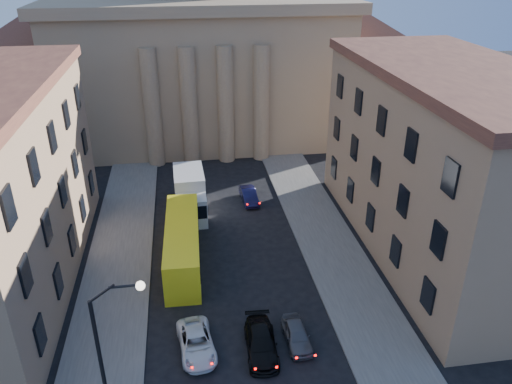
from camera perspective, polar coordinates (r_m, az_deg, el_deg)
The scene contains 11 objects.
sidewalk_left at distance 36.87m, azimuth -16.09°, elevation -12.08°, with size 5.00×60.00×0.15m, color #56534E.
sidewalk_right at distance 38.15m, azimuth 10.44°, elevation -9.93°, with size 5.00×60.00×0.15m, color #56534E.
church at distance 67.19m, azimuth -6.50°, elevation 17.16°, with size 68.02×28.76×36.60m.
building_right at distance 41.15m, azimuth 20.83°, elevation 3.25°, with size 11.60×26.60×14.70m.
street_lamp at distance 25.75m, azimuth -16.39°, elevation -16.51°, with size 2.62×0.44×8.83m.
car_left_mid at distance 31.97m, azimuth -6.83°, elevation -16.73°, with size 2.06×4.48×1.24m, color white.
car_right_mid at distance 31.71m, azimuth 0.59°, elevation -16.83°, with size 1.86×4.58×1.33m, color black.
car_right_far at distance 32.39m, azimuth 4.68°, elevation -15.93°, with size 1.45×3.62×1.23m, color #505156.
car_right_distant at distance 48.28m, azimuth -0.82°, elevation -0.42°, with size 1.36×3.89×1.28m, color black.
city_bus at distance 39.27m, azimuth -8.39°, elevation -5.76°, with size 2.90×11.21×3.14m.
box_truck at distance 46.33m, azimuth -7.54°, elevation -0.32°, with size 2.83×6.87×3.74m.
Camera 1 is at (-2.81, -10.84, 22.33)m, focal length 35.00 mm.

